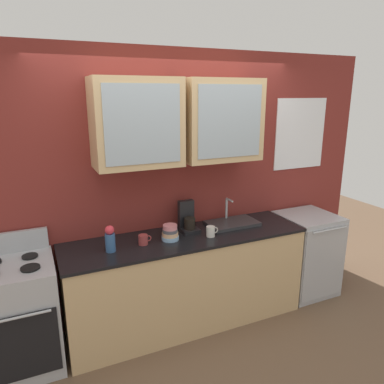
{
  "coord_description": "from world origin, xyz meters",
  "views": [
    {
      "loc": [
        -1.26,
        -2.9,
        2.2
      ],
      "look_at": [
        0.05,
        0.0,
        1.33
      ],
      "focal_mm": 33.85,
      "sensor_mm": 36.0,
      "label": 1
    }
  ],
  "objects_px": {
    "vase": "(110,239)",
    "cup_near_sink": "(211,231)",
    "coffee_maker": "(188,219)",
    "sink_faucet": "(232,223)",
    "cup_near_bowls": "(143,240)",
    "dishwasher": "(306,253)",
    "bowl_stack": "(170,233)",
    "stove_range": "(18,317)"
  },
  "relations": [
    {
      "from": "cup_near_bowls",
      "to": "dishwasher",
      "type": "relative_size",
      "value": 0.13
    },
    {
      "from": "sink_faucet",
      "to": "dishwasher",
      "type": "distance_m",
      "value": 1.04
    },
    {
      "from": "sink_faucet",
      "to": "stove_range",
      "type": "bearing_deg",
      "value": -177.27
    },
    {
      "from": "stove_range",
      "to": "cup_near_bowls",
      "type": "bearing_deg",
      "value": -0.91
    },
    {
      "from": "vase",
      "to": "cup_near_sink",
      "type": "xyz_separation_m",
      "value": [
        0.92,
        -0.05,
        -0.06
      ]
    },
    {
      "from": "dishwasher",
      "to": "coffee_maker",
      "type": "height_order",
      "value": "coffee_maker"
    },
    {
      "from": "vase",
      "to": "cup_near_bowls",
      "type": "height_order",
      "value": "vase"
    },
    {
      "from": "sink_faucet",
      "to": "vase",
      "type": "height_order",
      "value": "sink_faucet"
    },
    {
      "from": "vase",
      "to": "coffee_maker",
      "type": "distance_m",
      "value": 0.82
    },
    {
      "from": "stove_range",
      "to": "coffee_maker",
      "type": "relative_size",
      "value": 3.75
    },
    {
      "from": "cup_near_bowls",
      "to": "vase",
      "type": "bearing_deg",
      "value": -175.02
    },
    {
      "from": "sink_faucet",
      "to": "bowl_stack",
      "type": "height_order",
      "value": "sink_faucet"
    },
    {
      "from": "vase",
      "to": "stove_range",
      "type": "bearing_deg",
      "value": 176.81
    },
    {
      "from": "dishwasher",
      "to": "cup_near_sink",
      "type": "bearing_deg",
      "value": -175.78
    },
    {
      "from": "dishwasher",
      "to": "coffee_maker",
      "type": "distance_m",
      "value": 1.51
    },
    {
      "from": "bowl_stack",
      "to": "cup_near_sink",
      "type": "height_order",
      "value": "bowl_stack"
    },
    {
      "from": "bowl_stack",
      "to": "coffee_maker",
      "type": "distance_m",
      "value": 0.29
    },
    {
      "from": "coffee_maker",
      "to": "vase",
      "type": "bearing_deg",
      "value": -166.71
    },
    {
      "from": "bowl_stack",
      "to": "dishwasher",
      "type": "xyz_separation_m",
      "value": [
        1.64,
        0.01,
        -0.52
      ]
    },
    {
      "from": "sink_faucet",
      "to": "coffee_maker",
      "type": "distance_m",
      "value": 0.48
    },
    {
      "from": "sink_faucet",
      "to": "cup_near_sink",
      "type": "xyz_separation_m",
      "value": [
        -0.34,
        -0.19,
        0.03
      ]
    },
    {
      "from": "cup_near_bowls",
      "to": "dishwasher",
      "type": "bearing_deg",
      "value": 0.38
    },
    {
      "from": "stove_range",
      "to": "sink_faucet",
      "type": "xyz_separation_m",
      "value": [
        2.04,
        0.1,
        0.47
      ]
    },
    {
      "from": "stove_range",
      "to": "coffee_maker",
      "type": "bearing_deg",
      "value": 5.29
    },
    {
      "from": "sink_faucet",
      "to": "cup_near_bowls",
      "type": "distance_m",
      "value": 0.98
    },
    {
      "from": "cup_near_bowls",
      "to": "bowl_stack",
      "type": "bearing_deg",
      "value": 0.39
    },
    {
      "from": "bowl_stack",
      "to": "vase",
      "type": "height_order",
      "value": "vase"
    },
    {
      "from": "cup_near_sink",
      "to": "sink_faucet",
      "type": "bearing_deg",
      "value": 29.52
    },
    {
      "from": "cup_near_sink",
      "to": "dishwasher",
      "type": "height_order",
      "value": "cup_near_sink"
    },
    {
      "from": "sink_faucet",
      "to": "coffee_maker",
      "type": "height_order",
      "value": "coffee_maker"
    },
    {
      "from": "vase",
      "to": "coffee_maker",
      "type": "bearing_deg",
      "value": 13.29
    },
    {
      "from": "sink_faucet",
      "to": "vase",
      "type": "distance_m",
      "value": 1.28
    },
    {
      "from": "stove_range",
      "to": "dishwasher",
      "type": "bearing_deg",
      "value": -0.08
    },
    {
      "from": "stove_range",
      "to": "sink_faucet",
      "type": "distance_m",
      "value": 2.09
    },
    {
      "from": "dishwasher",
      "to": "coffee_maker",
      "type": "xyz_separation_m",
      "value": [
        -1.39,
        0.15,
        0.56
      ]
    },
    {
      "from": "bowl_stack",
      "to": "vase",
      "type": "xyz_separation_m",
      "value": [
        -0.55,
        -0.03,
        0.05
      ]
    },
    {
      "from": "cup_near_bowls",
      "to": "coffee_maker",
      "type": "distance_m",
      "value": 0.53
    },
    {
      "from": "cup_near_bowls",
      "to": "coffee_maker",
      "type": "relative_size",
      "value": 0.41
    },
    {
      "from": "cup_near_sink",
      "to": "dishwasher",
      "type": "xyz_separation_m",
      "value": [
        1.26,
        0.09,
        -0.5
      ]
    },
    {
      "from": "bowl_stack",
      "to": "vase",
      "type": "relative_size",
      "value": 0.69
    },
    {
      "from": "sink_faucet",
      "to": "coffee_maker",
      "type": "bearing_deg",
      "value": 174.25
    },
    {
      "from": "cup_near_sink",
      "to": "coffee_maker",
      "type": "relative_size",
      "value": 0.41
    }
  ]
}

